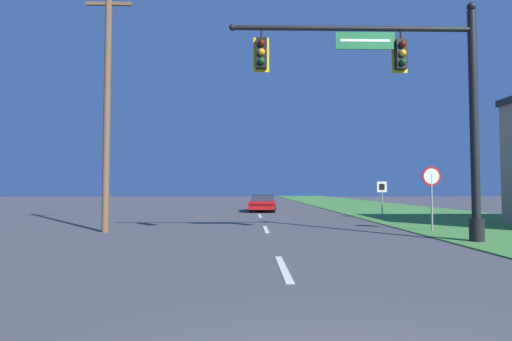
% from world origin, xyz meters
% --- Properties ---
extents(grass_verge_right, '(10.00, 110.00, 0.04)m').
position_xyz_m(grass_verge_right, '(10.50, 30.00, 0.02)').
color(grass_verge_right, '#428438').
rests_on(grass_verge_right, ground).
extents(road_center_line, '(0.16, 34.80, 0.01)m').
position_xyz_m(road_center_line, '(0.00, 22.00, 0.01)').
color(road_center_line, silver).
rests_on(road_center_line, ground).
extents(signal_mast, '(7.96, 0.47, 7.59)m').
position_xyz_m(signal_mast, '(4.54, 9.86, 4.55)').
color(signal_mast, black).
rests_on(signal_mast, grass_verge_right).
extents(car_ahead, '(2.18, 4.48, 1.19)m').
position_xyz_m(car_ahead, '(0.38, 26.85, 0.60)').
color(car_ahead, black).
rests_on(car_ahead, ground).
extents(stop_sign, '(0.76, 0.07, 2.50)m').
position_xyz_m(stop_sign, '(6.49, 13.07, 1.86)').
color(stop_sign, gray).
rests_on(stop_sign, grass_verge_right).
extents(route_sign_post, '(0.55, 0.06, 2.03)m').
position_xyz_m(route_sign_post, '(6.81, 19.81, 1.53)').
color(route_sign_post, gray).
rests_on(route_sign_post, grass_verge_right).
extents(utility_pole_near, '(1.80, 0.26, 9.87)m').
position_xyz_m(utility_pole_near, '(-6.24, 13.06, 5.09)').
color(utility_pole_near, brown).
rests_on(utility_pole_near, ground).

